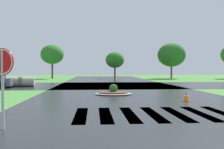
# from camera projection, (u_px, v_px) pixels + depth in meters

# --- Properties ---
(asphalt_roadway) EXTENTS (11.79, 80.00, 0.01)m
(asphalt_roadway) POSITION_uv_depth(u_px,v_px,m) (132.00, 98.00, 14.39)
(asphalt_roadway) COLOR #232628
(asphalt_roadway) RESTS_ON ground
(asphalt_cross_road) EXTENTS (90.00, 10.61, 0.01)m
(asphalt_cross_road) POSITION_uv_depth(u_px,v_px,m) (116.00, 85.00, 25.04)
(asphalt_cross_road) COLOR #232628
(asphalt_cross_road) RESTS_ON ground
(crosswalk_stripes) EXTENTS (5.85, 3.23, 0.01)m
(crosswalk_stripes) POSITION_uv_depth(u_px,v_px,m) (153.00, 114.00, 9.22)
(crosswalk_stripes) COLOR white
(crosswalk_stripes) RESTS_ON ground
(stop_sign) EXTENTS (0.71, 0.33, 2.28)m
(stop_sign) POSITION_uv_depth(u_px,v_px,m) (2.00, 70.00, 6.82)
(stop_sign) COLOR #B2B5BA
(stop_sign) RESTS_ON ground
(median_island) EXTENTS (2.44, 2.04, 0.68)m
(median_island) POSITION_uv_depth(u_px,v_px,m) (113.00, 92.00, 16.25)
(median_island) COLOR #9E9B93
(median_island) RESTS_ON ground
(drainage_pipe_stack) EXTENTS (2.54, 1.19, 0.93)m
(drainage_pipe_stack) POSITION_uv_depth(u_px,v_px,m) (21.00, 82.00, 22.96)
(drainage_pipe_stack) COLOR #9E9B93
(drainage_pipe_stack) RESTS_ON ground
(traffic_cone) EXTENTS (0.36, 0.36, 0.52)m
(traffic_cone) POSITION_uv_depth(u_px,v_px,m) (186.00, 96.00, 12.92)
(traffic_cone) COLOR orange
(traffic_cone) RESTS_ON ground
(background_treeline) EXTENTS (44.19, 6.49, 6.07)m
(background_treeline) POSITION_uv_depth(u_px,v_px,m) (133.00, 55.00, 41.77)
(background_treeline) COLOR #4C3823
(background_treeline) RESTS_ON ground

